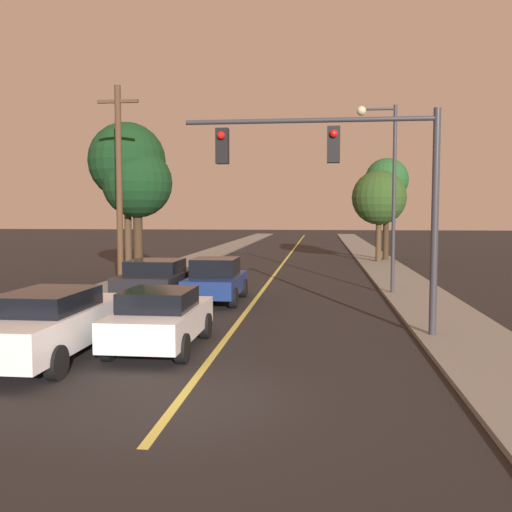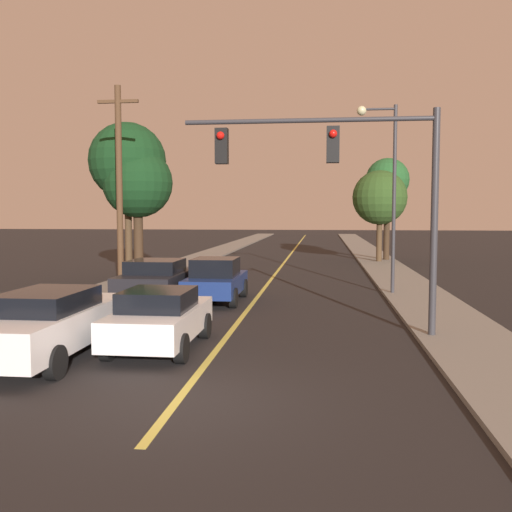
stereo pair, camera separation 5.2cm
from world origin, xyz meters
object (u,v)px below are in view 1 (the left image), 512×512
object	(u,v)px
car_outer_lane_second	(157,280)
tree_left_far	(137,184)
car_near_lane_front	(161,318)
car_near_lane_second	(216,280)
car_outer_lane_front	(52,322)
utility_pole_left	(119,186)
tree_right_near	(379,198)
traffic_signal_mast	(347,171)
tree_right_far	(387,181)
tree_left_near	(127,162)
streetlamp_right	(385,174)

from	to	relation	value
car_outer_lane_second	tree_left_far	bearing A→B (deg)	113.70
tree_left_far	car_near_lane_front	bearing A→B (deg)	-69.78
car_near_lane_second	car_outer_lane_front	xyz separation A→B (m)	(-2.09, -8.19, 0.00)
car_near_lane_second	utility_pole_left	size ratio (longest dim) A/B	0.51
car_near_lane_front	tree_right_near	world-z (taller)	tree_right_near
traffic_signal_mast	utility_pole_left	world-z (taller)	utility_pole_left
car_near_lane_second	tree_right_far	distance (m)	20.45
utility_pole_left	tree_right_near	world-z (taller)	utility_pole_left
traffic_signal_mast	tree_left_near	xyz separation A→B (m)	(-9.61, 11.30, 1.33)
car_near_lane_front	tree_left_far	xyz separation A→B (m)	(-4.73, 12.84, 3.78)
car_outer_lane_front	tree_right_near	xyz separation A→B (m)	(9.43, 25.11, 3.33)
car_near_lane_front	tree_left_far	distance (m)	14.19
car_outer_lane_front	tree_left_near	size ratio (longest dim) A/B	0.70
streetlamp_right	traffic_signal_mast	bearing A→B (deg)	-103.13
car_outer_lane_front	tree_left_far	world-z (taller)	tree_left_far
car_near_lane_front	tree_left_far	bearing A→B (deg)	110.22
tree_right_near	tree_right_far	bearing A→B (deg)	66.44
car_outer_lane_second	streetlamp_right	size ratio (longest dim) A/B	0.60
car_near_lane_front	utility_pole_left	size ratio (longest dim) A/B	0.50
tree_left_far	tree_right_near	size ratio (longest dim) A/B	1.05
utility_pole_left	tree_left_near	xyz separation A→B (m)	(-1.27, 4.58, 1.33)
tree_right_far	car_near_lane_second	bearing A→B (deg)	-113.45
tree_right_far	utility_pole_left	bearing A→B (deg)	-125.35
car_near_lane_second	streetlamp_right	size ratio (longest dim) A/B	0.57
streetlamp_right	tree_left_far	world-z (taller)	streetlamp_right
tree_right_near	traffic_signal_mast	bearing A→B (deg)	-97.74
car_near_lane_front	tree_left_far	size ratio (longest dim) A/B	0.65
car_near_lane_front	utility_pole_left	distance (m)	10.05
car_near_lane_second	tree_right_near	bearing A→B (deg)	66.56
car_near_lane_front	utility_pole_left	xyz separation A→B (m)	(-4.03, 8.53, 3.49)
car_near_lane_second	tree_left_near	bearing A→B (deg)	131.34
car_near_lane_second	tree_right_near	world-z (taller)	tree_right_near
tree_right_far	traffic_signal_mast	bearing A→B (deg)	-98.74
car_near_lane_second	tree_left_near	xyz separation A→B (m)	(-5.29, 6.02, 4.75)
tree_left_near	tree_right_near	bearing A→B (deg)	40.79
tree_right_far	car_outer_lane_front	bearing A→B (deg)	-110.74
tree_left_near	utility_pole_left	bearing A→B (deg)	-74.55
car_outer_lane_front	car_outer_lane_second	xyz separation A→B (m)	(-0.00, 7.94, 0.01)
streetlamp_right	tree_left_far	distance (m)	11.34
tree_left_near	tree_right_near	distance (m)	16.74
streetlamp_right	tree_right_far	distance (m)	16.02
car_outer_lane_front	car_outer_lane_second	world-z (taller)	car_outer_lane_second
car_near_lane_second	car_outer_lane_second	xyz separation A→B (m)	(-2.09, -0.25, 0.02)
car_outer_lane_front	tree_left_far	bearing A→B (deg)	100.70
car_near_lane_front	tree_right_near	distance (m)	25.33
streetlamp_right	tree_right_near	distance (m)	14.58
traffic_signal_mast	tree_right_near	size ratio (longest dim) A/B	1.11
car_near_lane_front	car_outer_lane_second	bearing A→B (deg)	107.03
car_outer_lane_front	car_near_lane_front	bearing A→B (deg)	27.72
car_near_lane_second	traffic_signal_mast	distance (m)	7.64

